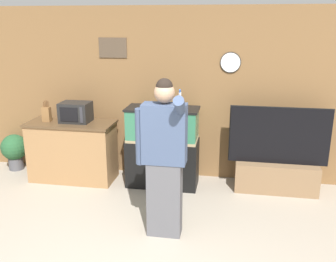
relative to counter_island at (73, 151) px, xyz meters
The scene contains 8 objects.
wall_back_paneled 1.76m from the counter_island, 18.37° to the left, with size 10.00×0.08×2.60m.
counter_island is the anchor object (origin of this frame).
microwave 0.61m from the counter_island, 27.36° to the left, with size 0.44×0.33×0.30m.
knife_block 0.69m from the counter_island, behind, with size 0.12×0.09×0.33m.
aquarium_on_stand 1.41m from the counter_island, ahead, with size 1.04×0.48×1.19m.
tv_on_stand 3.06m from the counter_island, ahead, with size 1.39×0.40×1.24m.
person_standing 2.17m from the counter_island, 37.95° to the right, with size 0.57×0.43×1.81m.
potted_plant 1.14m from the counter_island, 169.59° to the left, with size 0.42×0.42×0.60m.
Camera 1 is at (0.92, -2.47, 2.38)m, focal length 40.00 mm.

